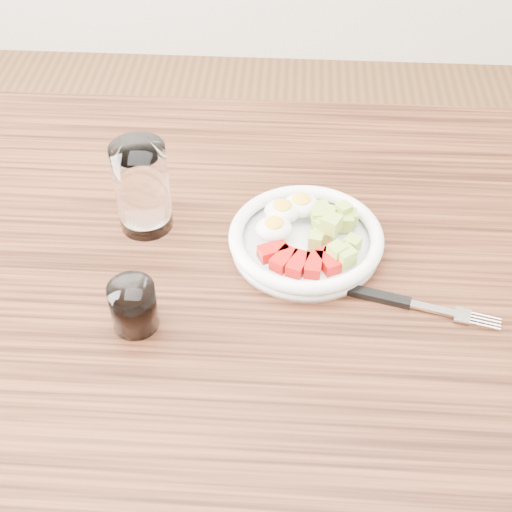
{
  "coord_description": "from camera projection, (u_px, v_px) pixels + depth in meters",
  "views": [
    {
      "loc": [
        0.03,
        -0.68,
        1.48
      ],
      "look_at": [
        -0.01,
        0.01,
        0.8
      ],
      "focal_mm": 50.0,
      "sensor_mm": 36.0,
      "label": 1
    }
  ],
  "objects": [
    {
      "name": "dining_table",
      "position": [
        262.0,
        324.0,
        1.05
      ],
      "size": [
        1.5,
        0.9,
        0.77
      ],
      "color": "brown",
      "rests_on": "ground"
    },
    {
      "name": "bowl",
      "position": [
        306.0,
        237.0,
        1.01
      ],
      "size": [
        0.22,
        0.22,
        0.06
      ],
      "color": "white",
      "rests_on": "dining_table"
    },
    {
      "name": "fork",
      "position": [
        393.0,
        300.0,
        0.95
      ],
      "size": [
        0.22,
        0.07,
        0.01
      ],
      "color": "black",
      "rests_on": "dining_table"
    },
    {
      "name": "water_glass",
      "position": [
        142.0,
        188.0,
        1.01
      ],
      "size": [
        0.08,
        0.08,
        0.14
      ],
      "primitive_type": "cylinder",
      "color": "white",
      "rests_on": "dining_table"
    },
    {
      "name": "coffee_glass",
      "position": [
        133.0,
        306.0,
        0.9
      ],
      "size": [
        0.06,
        0.06,
        0.07
      ],
      "color": "white",
      "rests_on": "dining_table"
    }
  ]
}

